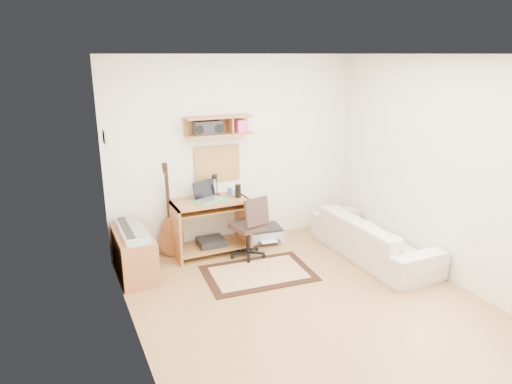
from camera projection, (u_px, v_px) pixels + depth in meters
name	position (u px, v px, depth m)	size (l,w,h in m)	color
floor	(309.00, 304.00, 4.95)	(3.60, 4.00, 0.01)	#A47644
ceiling	(319.00, 53.00, 4.19)	(3.60, 4.00, 0.01)	white
back_wall	(237.00, 152.00, 6.31)	(3.60, 0.01, 2.60)	silver
left_wall	(131.00, 215.00, 3.84)	(0.01, 4.00, 2.60)	silver
right_wall	(446.00, 171.00, 5.29)	(0.01, 4.00, 2.60)	silver
wall_shelf	(219.00, 126.00, 5.96)	(0.90, 0.25, 0.26)	#A9663B
cork_board	(217.00, 163.00, 6.20)	(0.64, 0.03, 0.49)	tan
wall_photo	(104.00, 137.00, 5.03)	(0.02, 0.20, 0.15)	#4C8CBF
desk	(210.00, 226.00, 6.13)	(1.00, 0.55, 0.75)	#A9663B
laptop	(209.00, 191.00, 5.96)	(0.33, 0.33, 0.25)	silver
speaker	(238.00, 191.00, 6.10)	(0.08, 0.08, 0.18)	black
desk_lamp	(217.00, 184.00, 6.16)	(0.11, 0.11, 0.32)	black
pencil_cup	(230.00, 191.00, 6.22)	(0.07, 0.07, 0.10)	#3851AA
boombox	(207.00, 128.00, 5.89)	(0.36, 0.17, 0.19)	black
rug	(258.00, 273.00, 5.62)	(1.31, 0.87, 0.02)	beige
task_chair	(248.00, 226.00, 5.98)	(0.44, 0.44, 0.87)	#33221E
cabinet	(134.00, 254.00, 5.52)	(0.40, 0.90, 0.55)	#A9663B
music_keyboard	(132.00, 230.00, 5.43)	(0.27, 0.88, 0.08)	#B2B5BA
guitar	(170.00, 211.00, 5.97)	(0.34, 0.21, 1.26)	brown
waste_basket	(141.00, 274.00, 5.32)	(0.22, 0.22, 0.27)	white
printer	(264.00, 234.00, 6.63)	(0.49, 0.38, 0.19)	#A5A8AA
sofa	(373.00, 231.00, 5.98)	(1.90, 0.55, 0.74)	#C5B29C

